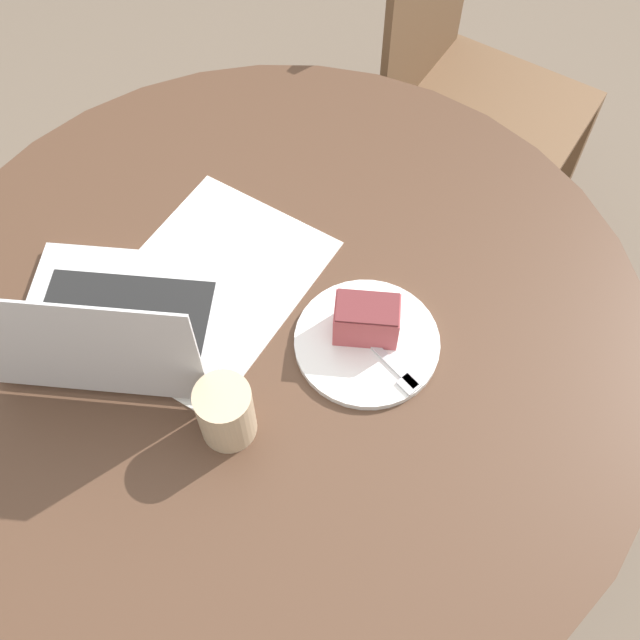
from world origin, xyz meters
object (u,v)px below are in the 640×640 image
object	(u,v)px
chair	(466,92)
coffee_glass	(226,412)
plate	(367,342)
laptop	(115,325)

from	to	relation	value
chair	coffee_glass	xyz separation A→B (m)	(-1.08, -0.05, 0.31)
chair	plate	bearing A→B (deg)	14.01
laptop	plate	bearing A→B (deg)	4.31
plate	coffee_glass	distance (m)	0.25
laptop	chair	bearing A→B (deg)	57.26
chair	laptop	world-z (taller)	laptop
chair	coffee_glass	size ratio (longest dim) A/B	9.03
plate	coffee_glass	xyz separation A→B (m)	(-0.22, 0.11, 0.05)
chair	laptop	size ratio (longest dim) A/B	2.44
plate	chair	bearing A→B (deg)	10.63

